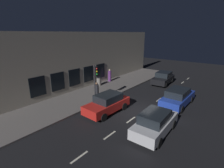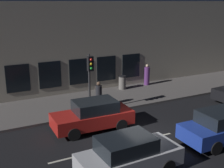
{
  "view_description": "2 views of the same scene",
  "coord_description": "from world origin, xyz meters",
  "px_view_note": "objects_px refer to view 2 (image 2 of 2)",
  "views": [
    {
      "loc": [
        -6.05,
        11.58,
        6.41
      ],
      "look_at": [
        3.23,
        -0.11,
        1.87
      ],
      "focal_mm": 26.94,
      "sensor_mm": 36.0,
      "label": 1
    },
    {
      "loc": [
        -11.04,
        7.53,
        6.54
      ],
      "look_at": [
        2.5,
        0.47,
        2.28
      ],
      "focal_mm": 47.67,
      "sensor_mm": 36.0,
      "label": 2
    }
  ],
  "objects_px": {
    "pedestrian_0": "(99,95)",
    "traffic_light": "(90,71)",
    "parked_car_0": "(128,156)",
    "parked_car_2": "(93,115)",
    "trash_bin": "(122,82)",
    "pedestrian_1": "(147,76)"
  },
  "relations": [
    {
      "from": "parked_car_2",
      "to": "pedestrian_0",
      "type": "xyz_separation_m",
      "value": [
        2.71,
        -1.6,
        0.09
      ]
    },
    {
      "from": "parked_car_2",
      "to": "trash_bin",
      "type": "height_order",
      "value": "parked_car_2"
    },
    {
      "from": "parked_car_2",
      "to": "pedestrian_0",
      "type": "distance_m",
      "value": 3.15
    },
    {
      "from": "parked_car_0",
      "to": "parked_car_2",
      "type": "height_order",
      "value": "same"
    },
    {
      "from": "traffic_light",
      "to": "pedestrian_1",
      "type": "distance_m",
      "value": 7.5
    },
    {
      "from": "traffic_light",
      "to": "pedestrian_1",
      "type": "xyz_separation_m",
      "value": [
        3.54,
        -6.37,
        -1.77
      ]
    },
    {
      "from": "pedestrian_0",
      "to": "pedestrian_1",
      "type": "height_order",
      "value": "pedestrian_1"
    },
    {
      "from": "parked_car_2",
      "to": "trash_bin",
      "type": "xyz_separation_m",
      "value": [
        5.4,
        -4.8,
        -0.13
      ]
    },
    {
      "from": "pedestrian_1",
      "to": "trash_bin",
      "type": "xyz_separation_m",
      "value": [
        -0.15,
        2.31,
        -0.23
      ]
    },
    {
      "from": "traffic_light",
      "to": "pedestrian_1",
      "type": "height_order",
      "value": "traffic_light"
    },
    {
      "from": "parked_car_0",
      "to": "pedestrian_0",
      "type": "relative_size",
      "value": 2.56
    },
    {
      "from": "traffic_light",
      "to": "parked_car_0",
      "type": "relative_size",
      "value": 0.85
    },
    {
      "from": "pedestrian_1",
      "to": "pedestrian_0",
      "type": "bearing_deg",
      "value": -65.84
    },
    {
      "from": "pedestrian_1",
      "to": "trash_bin",
      "type": "relative_size",
      "value": 1.62
    },
    {
      "from": "pedestrian_0",
      "to": "traffic_light",
      "type": "bearing_deg",
      "value": 99.65
    },
    {
      "from": "pedestrian_1",
      "to": "traffic_light",
      "type": "bearing_deg",
      "value": -64.05
    },
    {
      "from": "parked_car_0",
      "to": "parked_car_2",
      "type": "xyz_separation_m",
      "value": [
        4.48,
        -0.5,
        0.0
      ]
    },
    {
      "from": "parked_car_0",
      "to": "trash_bin",
      "type": "height_order",
      "value": "parked_car_0"
    },
    {
      "from": "parked_car_0",
      "to": "parked_car_2",
      "type": "relative_size",
      "value": 0.97
    },
    {
      "from": "pedestrian_0",
      "to": "pedestrian_1",
      "type": "xyz_separation_m",
      "value": [
        2.84,
        -5.51,
        0.01
      ]
    },
    {
      "from": "traffic_light",
      "to": "parked_car_0",
      "type": "distance_m",
      "value": 6.87
    },
    {
      "from": "pedestrian_0",
      "to": "trash_bin",
      "type": "bearing_deg",
      "value": -79.39
    }
  ]
}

